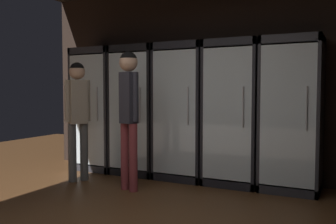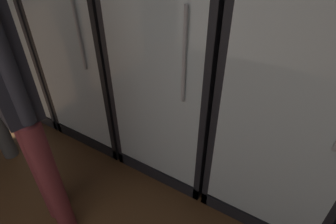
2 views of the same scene
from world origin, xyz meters
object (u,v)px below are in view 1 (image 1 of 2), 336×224
object	(u,v)px
shopper_near	(129,103)
shopper_far	(78,109)
cooler_left	(140,112)
cooler_center	(184,113)
cooler_far_left	(100,110)
cooler_far_right	(292,116)
cooler_right	(234,115)

from	to	relation	value
shopper_near	shopper_far	bearing A→B (deg)	173.36
shopper_far	cooler_left	bearing A→B (deg)	59.19
cooler_center	shopper_near	bearing A→B (deg)	-109.59
cooler_far_left	cooler_center	xyz separation A→B (m)	(1.47, -0.00, 0.00)
cooler_left	shopper_near	size ratio (longest dim) A/B	1.10
cooler_center	cooler_far_right	world-z (taller)	same
cooler_right	shopper_near	xyz separation A→B (m)	(-1.07, -0.93, 0.17)
cooler_left	cooler_far_left	bearing A→B (deg)	179.91
cooler_far_left	shopper_near	bearing A→B (deg)	-39.39
cooler_far_right	shopper_near	xyz separation A→B (m)	(-1.81, -0.94, 0.17)
cooler_center	cooler_right	size ratio (longest dim) A/B	1.00
cooler_far_left	cooler_center	distance (m)	1.47
cooler_left	shopper_near	world-z (taller)	cooler_left
cooler_left	shopper_far	xyz separation A→B (m)	(-0.49, -0.83, 0.07)
cooler_far_right	shopper_far	xyz separation A→B (m)	(-2.70, -0.83, 0.07)
cooler_far_left	shopper_far	xyz separation A→B (m)	(0.24, -0.83, 0.07)
shopper_far	cooler_center	bearing A→B (deg)	34.03
cooler_center	shopper_far	bearing A→B (deg)	-145.97
cooler_center	cooler_right	world-z (taller)	same
cooler_left	shopper_far	size ratio (longest dim) A/B	1.17
cooler_right	shopper_far	world-z (taller)	cooler_right
cooler_far_right	cooler_far_left	bearing A→B (deg)	-179.99
cooler_center	cooler_far_right	bearing A→B (deg)	0.02
cooler_far_right	shopper_near	world-z (taller)	cooler_far_right
cooler_center	cooler_far_right	xyz separation A→B (m)	(1.47, 0.00, -0.01)
cooler_left	cooler_right	bearing A→B (deg)	0.04
cooler_far_left	shopper_far	distance (m)	0.87
cooler_right	cooler_far_right	bearing A→B (deg)	0.03
cooler_left	cooler_center	xyz separation A→B (m)	(0.74, 0.00, 0.00)
cooler_left	cooler_right	world-z (taller)	same
cooler_far_left	cooler_right	xyz separation A→B (m)	(2.21, 0.00, -0.01)
cooler_far_right	shopper_far	bearing A→B (deg)	-162.91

